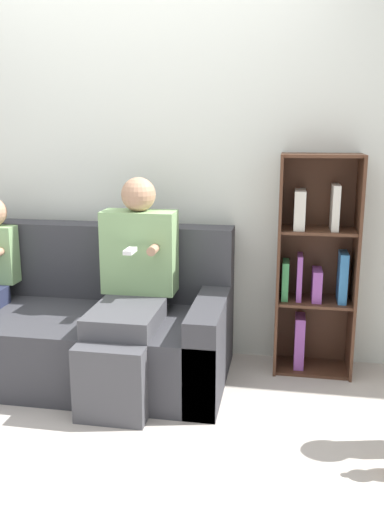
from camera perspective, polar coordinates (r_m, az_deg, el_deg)
name	(u,v)px	position (r m, az deg, el deg)	size (l,w,h in m)	color
ground_plane	(93,419)	(2.97, -10.42, -16.55)	(14.00, 14.00, 0.00)	#BCB2A8
back_wall	(139,159)	(3.54, -5.62, 10.10)	(10.00, 0.06, 2.55)	silver
couch	(76,326)	(3.41, -12.14, -7.25)	(1.86, 0.87, 0.88)	#38383D
adult_seated	(131,285)	(3.07, -6.45, -3.05)	(0.43, 0.78, 1.20)	#47474C
bookshelf	(314,267)	(3.35, 12.68, -1.17)	(0.47, 0.30, 1.33)	#4C2D1E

